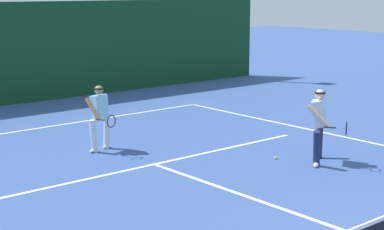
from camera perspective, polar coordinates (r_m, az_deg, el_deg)
name	(u,v)px	position (r m, az deg, el deg)	size (l,w,h in m)	color
court_line_baseline_far	(47,127)	(17.77, -12.96, -1.05)	(10.52, 0.10, 0.01)	white
court_line_service	(154,164)	(13.70, -3.42, -4.46)	(8.57, 0.10, 0.01)	white
court_line_centre	(265,203)	(11.37, 6.62, -7.88)	(0.10, 6.40, 0.01)	white
player_near	(319,123)	(13.92, 11.44, -0.67)	(0.99, 1.10, 1.62)	#1E234C
player_far	(100,115)	(14.80, -8.34, -0.03)	(0.72, 0.87, 1.54)	silver
tennis_ball	(276,158)	(14.20, 7.57, -3.85)	(0.07, 0.07, 0.07)	#D1E033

